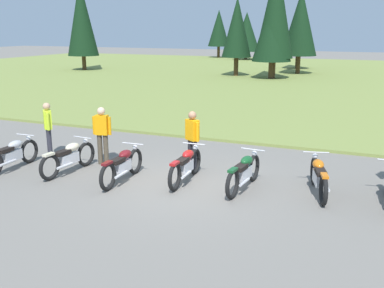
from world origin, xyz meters
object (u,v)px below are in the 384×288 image
at_px(motorcycle_maroon, 122,165).
at_px(motorcycle_red, 186,165).
at_px(motorcycle_silver, 12,154).
at_px(motorcycle_british_green, 244,172).
at_px(rider_with_back_turned, 102,132).
at_px(motorcycle_orange, 319,176).
at_px(rider_in_hivis_vest, 48,126).
at_px(motorcycle_cream, 69,157).
at_px(rider_checking_bike, 192,137).

xyz_separation_m(motorcycle_maroon, motorcycle_red, (1.50, 0.61, 0.00)).
height_order(motorcycle_silver, motorcycle_british_green, same).
xyz_separation_m(motorcycle_silver, rider_with_back_turned, (2.04, 1.41, 0.51)).
height_order(motorcycle_orange, rider_with_back_turned, rider_with_back_turned).
distance_m(motorcycle_maroon, rider_with_back_turned, 1.78).
bearing_deg(motorcycle_british_green, motorcycle_silver, -171.31).
distance_m(motorcycle_british_green, rider_in_hivis_vest, 6.31).
bearing_deg(motorcycle_silver, rider_in_hivis_vest, 86.34).
height_order(motorcycle_cream, motorcycle_british_green, same).
xyz_separation_m(motorcycle_maroon, rider_in_hivis_vest, (-3.26, 1.12, 0.51)).
bearing_deg(motorcycle_british_green, motorcycle_maroon, -167.71).
bearing_deg(motorcycle_maroon, motorcycle_silver, -174.62).
bearing_deg(rider_in_hivis_vest, motorcycle_cream, -34.45).
xyz_separation_m(motorcycle_red, motorcycle_british_green, (1.52, 0.05, 0.00)).
distance_m(motorcycle_cream, motorcycle_orange, 6.53).
relative_size(motorcycle_cream, motorcycle_maroon, 1.00).
bearing_deg(motorcycle_maroon, rider_in_hivis_vest, 161.03).
bearing_deg(motorcycle_silver, motorcycle_cream, 13.13).
bearing_deg(rider_with_back_turned, motorcycle_maroon, -39.83).
distance_m(motorcycle_maroon, motorcycle_red, 1.62).
bearing_deg(motorcycle_orange, rider_in_hivis_vest, 179.37).
bearing_deg(rider_checking_bike, motorcycle_maroon, -131.02).
relative_size(motorcycle_maroon, rider_checking_bike, 1.26).
height_order(motorcycle_red, rider_in_hivis_vest, rider_in_hivis_vest).
relative_size(motorcycle_cream, rider_in_hivis_vest, 1.26).
relative_size(motorcycle_cream, motorcycle_british_green, 1.00).
xyz_separation_m(motorcycle_silver, motorcycle_red, (4.84, 0.93, 0.00)).
distance_m(motorcycle_cream, motorcycle_red, 3.26).
bearing_deg(motorcycle_cream, motorcycle_silver, -166.87).
relative_size(motorcycle_orange, rider_checking_bike, 1.22).
relative_size(motorcycle_silver, motorcycle_cream, 1.00).
height_order(motorcycle_british_green, motorcycle_orange, same).
relative_size(motorcycle_maroon, rider_in_hivis_vest, 1.26).
distance_m(rider_with_back_turned, rider_checking_bike, 2.65).
distance_m(motorcycle_red, rider_checking_bike, 1.04).
bearing_deg(motorcycle_cream, rider_in_hivis_vest, 145.55).
height_order(motorcycle_silver, motorcycle_cream, same).
relative_size(motorcycle_british_green, rider_in_hivis_vest, 1.26).
relative_size(motorcycle_maroon, motorcycle_british_green, 1.00).
distance_m(motorcycle_silver, rider_with_back_turned, 2.53).
bearing_deg(rider_in_hivis_vest, motorcycle_orange, -0.63).
height_order(motorcycle_cream, rider_with_back_turned, rider_with_back_turned).
height_order(motorcycle_silver, rider_in_hivis_vest, rider_in_hivis_vest).
relative_size(motorcycle_red, motorcycle_orange, 1.03).
relative_size(motorcycle_silver, rider_checking_bike, 1.26).
distance_m(rider_in_hivis_vest, rider_checking_bike, 4.58).
xyz_separation_m(motorcycle_silver, motorcycle_british_green, (6.37, 0.97, 0.00)).
distance_m(motorcycle_maroon, motorcycle_british_green, 3.09).
xyz_separation_m(motorcycle_cream, motorcycle_british_green, (4.74, 0.59, 0.00)).
xyz_separation_m(motorcycle_maroon, motorcycle_british_green, (3.02, 0.66, 0.00)).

